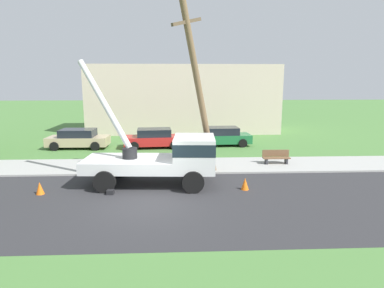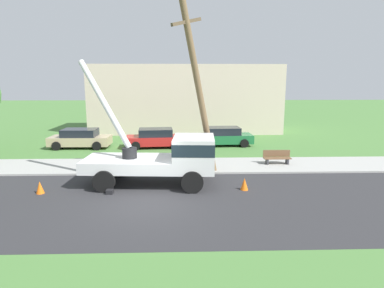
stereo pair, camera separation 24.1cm
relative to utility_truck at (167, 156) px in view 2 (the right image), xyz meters
The scene contains 13 objects.
ground_plane 9.72m from the utility_truck, 94.46° to the left, with size 120.00×120.00×0.00m, color #477538.
road_asphalt 2.89m from the utility_truck, 107.18° to the right, with size 80.00×8.11×0.01m, color #2B2B2D.
sidewalk_strip 3.70m from the utility_truck, 102.55° to the left, with size 80.00×3.44×0.10m, color #9E9E99.
utility_truck is the anchor object (origin of this frame).
leaning_utility_pole 3.77m from the utility_truck, 41.31° to the left, with size 2.49×2.11×8.79m.
traffic_cone_ahead 3.88m from the utility_truck, 14.96° to the right, with size 0.36×0.36×0.56m, color orange.
traffic_cone_behind 5.84m from the utility_truck, 168.34° to the right, with size 0.36×0.36×0.56m, color orange.
traffic_cone_curbside 2.21m from the utility_truck, 41.64° to the left, with size 0.36×0.36×0.56m, color orange.
parked_sedan_tan 11.36m from the utility_truck, 127.19° to the left, with size 4.43×2.07×1.42m.
parked_sedan_red 9.12m from the utility_truck, 97.74° to the left, with size 4.53×2.25×1.42m.
parked_sedan_green 10.40m from the utility_truck, 67.68° to the left, with size 4.48×2.15×1.42m.
park_bench 7.28m from the utility_truck, 28.31° to the left, with size 1.60×0.45×0.90m.
lowrise_building_backdrop 17.58m from the utility_truck, 86.26° to the left, with size 18.00×6.00×6.40m, color beige.
Camera 2 is at (1.47, -12.94, 4.96)m, focal length 30.77 mm.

